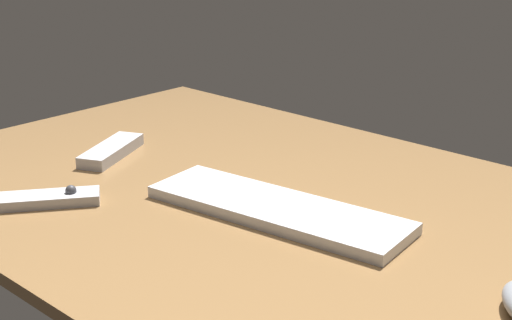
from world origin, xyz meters
The scene contains 4 objects.
desk centered at (0.00, 0.00, 1.00)cm, with size 140.00×84.00×2.00cm, color olive.
keyboard centered at (2.32, -3.25, 2.92)cm, with size 42.33×12.69×1.85cm, color silver.
media_remote centered at (-27.07, -24.65, 2.91)cm, with size 13.39×15.65×2.94cm.
tv_remote centered at (-38.82, -3.87, 3.09)cm, with size 16.91×5.28×2.19cm, color #B7B7BC.
Camera 1 is at (71.72, -82.84, 48.37)cm, focal length 52.30 mm.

